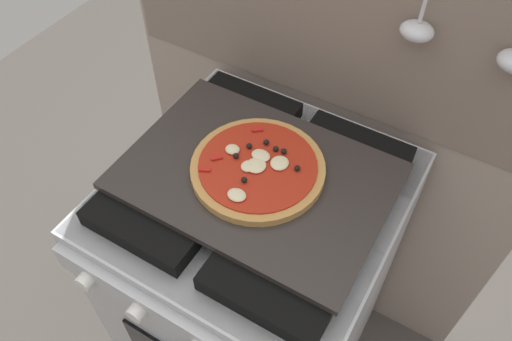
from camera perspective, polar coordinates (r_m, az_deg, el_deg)
kitchen_backsplash at (r=1.33m, az=7.47°, el=5.61°), size 1.10×0.09×1.55m
stove at (r=1.42m, az=-0.03°, el=-12.55°), size 0.60×0.64×0.90m
baking_tray at (r=1.03m, az=-0.00°, el=-0.64°), size 0.54×0.38×0.02m
pizza_left at (r=1.02m, az=0.06°, el=0.38°), size 0.28×0.28×0.03m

